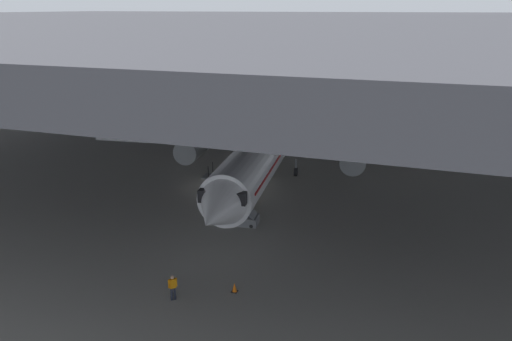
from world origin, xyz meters
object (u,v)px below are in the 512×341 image
Objects in this scene: crew_worker_by_stairs at (231,201)px; airplane_distant at (197,86)px; airplane_main at (267,146)px; crew_worker_near_nose at (173,286)px; traffic_cone_orange at (234,287)px; boarding_stairs at (233,214)px.

crew_worker_by_stairs is 51.72m from airplane_distant.
airplane_main reaches higher than airplane_distant.
crew_worker_near_nose is 65.07m from airplane_distant.
crew_worker_by_stairs is (-1.98, 13.94, 0.01)m from crew_worker_near_nose.
airplane_main is 64.51× the size of traffic_cone_orange.
airplane_main is 22.64m from crew_worker_near_nose.
airplane_main reaches higher than boarding_stairs.
boarding_stairs is 11.77m from crew_worker_near_nose.
airplane_main is 8.90m from crew_worker_by_stairs.
crew_worker_near_nose is 14.08m from crew_worker_by_stairs.
traffic_cone_orange is (4.04, -9.72, -0.45)m from boarding_stairs.
traffic_cone_orange is (29.93, -57.21, -2.82)m from airplane_distant.
airplane_main is 1.34× the size of airplane_distant.
crew_worker_by_stairs is at bearing -61.21° from airplane_distant.
crew_worker_near_nose is at bearing -85.25° from boarding_stairs.
airplane_distant is (-24.88, 45.28, 2.21)m from crew_worker_by_stairs.
boarding_stairs reaches higher than traffic_cone_orange.
airplane_distant is (-26.86, 59.22, 2.22)m from crew_worker_near_nose.
traffic_cone_orange is (5.04, -11.92, -0.61)m from crew_worker_by_stairs.
airplane_distant is 64.62m from traffic_cone_orange.
airplane_distant is (-25.19, 36.80, -0.45)m from airplane_main.
boarding_stairs is at bearing 112.58° from traffic_cone_orange.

